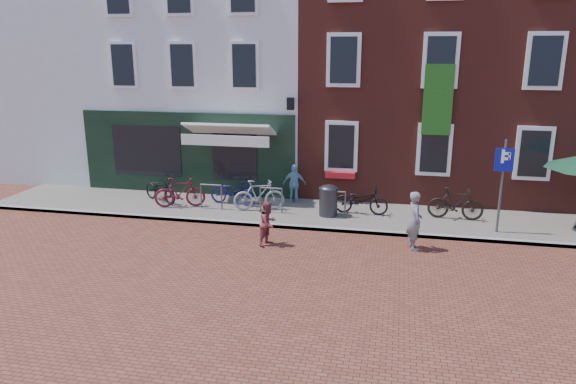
% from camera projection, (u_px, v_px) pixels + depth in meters
% --- Properties ---
extents(ground, '(80.00, 80.00, 0.00)m').
position_uv_depth(ground, '(311.00, 231.00, 15.58)').
color(ground, brown).
extents(sidewalk, '(24.00, 3.00, 0.10)m').
position_uv_depth(sidewalk, '(350.00, 216.00, 16.79)').
color(sidewalk, slate).
rests_on(sidewalk, ground).
extents(building_stucco, '(8.00, 8.00, 9.00)m').
position_uv_depth(building_stucco, '(221.00, 65.00, 22.01)').
color(building_stucco, silver).
rests_on(building_stucco, ground).
extents(building_brick_mid, '(6.00, 8.00, 10.00)m').
position_uv_depth(building_brick_mid, '(394.00, 53.00, 20.49)').
color(building_brick_mid, maroon).
rests_on(building_brick_mid, ground).
extents(building_brick_right, '(6.00, 8.00, 10.00)m').
position_uv_depth(building_brick_right, '(562.00, 53.00, 19.31)').
color(building_brick_right, maroon).
rests_on(building_brick_right, ground).
extents(filler_left, '(7.00, 8.00, 9.00)m').
position_uv_depth(filler_left, '(59.00, 64.00, 23.49)').
color(filler_left, silver).
rests_on(filler_left, ground).
extents(litter_bin, '(0.57, 0.57, 1.05)m').
position_uv_depth(litter_bin, '(328.00, 199.00, 16.55)').
color(litter_bin, '#323335').
rests_on(litter_bin, sidewalk).
extents(parking_sign, '(0.50, 0.08, 2.66)m').
position_uv_depth(parking_sign, '(503.00, 173.00, 14.74)').
color(parking_sign, '#4C4C4F').
rests_on(parking_sign, sidewalk).
extents(woman, '(0.51, 0.65, 1.57)m').
position_uv_depth(woman, '(415.00, 221.00, 13.98)').
color(woman, slate).
rests_on(woman, ground).
extents(boy, '(0.66, 0.73, 1.22)m').
position_uv_depth(boy, '(268.00, 223.00, 14.32)').
color(boy, brown).
rests_on(boy, ground).
extents(cafe_person, '(0.80, 0.40, 1.31)m').
position_uv_depth(cafe_person, '(295.00, 184.00, 17.94)').
color(cafe_person, '#77ADBF').
rests_on(cafe_person, sidewalk).
extents(bicycle_0, '(1.76, 1.39, 0.89)m').
position_uv_depth(bicycle_0, '(160.00, 189.00, 18.08)').
color(bicycle_0, black).
rests_on(bicycle_0, sidewalk).
extents(bicycle_1, '(1.71, 0.98, 0.99)m').
position_uv_depth(bicycle_1, '(180.00, 192.00, 17.46)').
color(bicycle_1, maroon).
rests_on(bicycle_1, sidewalk).
extents(bicycle_2, '(1.77, 0.86, 0.89)m').
position_uv_depth(bicycle_2, '(233.00, 191.00, 17.75)').
color(bicycle_2, '#191055').
rests_on(bicycle_2, sidewalk).
extents(bicycle_3, '(1.71, 0.98, 0.99)m').
position_uv_depth(bicycle_3, '(259.00, 195.00, 17.14)').
color(bicycle_3, gray).
rests_on(bicycle_3, sidewalk).
extents(bicycle_4, '(1.72, 0.67, 0.89)m').
position_uv_depth(bicycle_4, '(361.00, 200.00, 16.73)').
color(bicycle_4, black).
rests_on(bicycle_4, sidewalk).
extents(bicycle_5, '(1.67, 0.57, 0.99)m').
position_uv_depth(bicycle_5, '(455.00, 204.00, 16.20)').
color(bicycle_5, black).
rests_on(bicycle_5, sidewalk).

